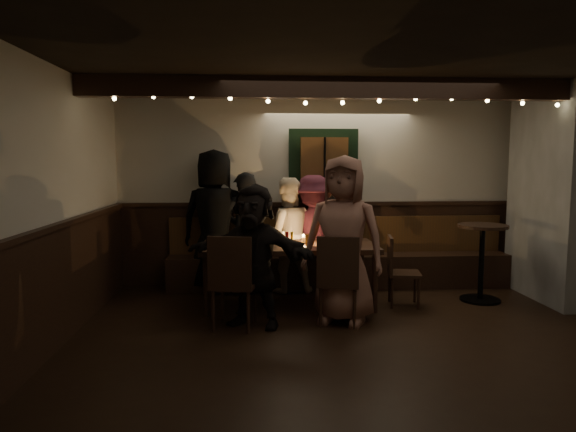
{
  "coord_description": "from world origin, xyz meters",
  "views": [
    {
      "loc": [
        -1.17,
        -4.56,
        1.72
      ],
      "look_at": [
        -0.74,
        1.6,
        1.05
      ],
      "focal_mm": 32.0,
      "sensor_mm": 36.0,
      "label": 1
    }
  ],
  "objects": [
    {
      "name": "room",
      "position": [
        1.07,
        1.42,
        1.07
      ],
      "size": [
        6.02,
        5.01,
        2.62
      ],
      "color": "black",
      "rests_on": "ground"
    },
    {
      "name": "dining_table",
      "position": [
        -0.75,
        1.4,
        0.67
      ],
      "size": [
        2.05,
        0.88,
        0.89
      ],
      "color": "#311E13",
      "rests_on": "ground"
    },
    {
      "name": "chair_near_left",
      "position": [
        -1.38,
        0.53,
        0.55
      ],
      "size": [
        0.52,
        0.52,
        0.98
      ],
      "color": "#311E13",
      "rests_on": "ground"
    },
    {
      "name": "chair_near_right",
      "position": [
        -0.29,
        0.6,
        0.54
      ],
      "size": [
        0.52,
        0.52,
        0.95
      ],
      "color": "#311E13",
      "rests_on": "ground"
    },
    {
      "name": "chair_end",
      "position": [
        0.54,
        1.31,
        0.47
      ],
      "size": [
        0.43,
        0.43,
        0.83
      ],
      "color": "#311E13",
      "rests_on": "ground"
    },
    {
      "name": "high_top",
      "position": [
        1.62,
        1.43,
        0.6
      ],
      "size": [
        0.59,
        0.59,
        0.95
      ],
      "color": "black",
      "rests_on": "ground"
    },
    {
      "name": "person_a",
      "position": [
        -1.66,
        2.17,
        0.93
      ],
      "size": [
        1.01,
        0.77,
        1.86
      ],
      "primitive_type": "imported",
      "rotation": [
        0.0,
        0.0,
        2.94
      ],
      "color": "black",
      "rests_on": "ground"
    },
    {
      "name": "person_b",
      "position": [
        -1.28,
        2.1,
        0.79
      ],
      "size": [
        0.61,
        0.43,
        1.57
      ],
      "primitive_type": "imported",
      "rotation": [
        0.0,
        0.0,
        3.24
      ],
      "color": "black",
      "rests_on": "ground"
    },
    {
      "name": "person_c",
      "position": [
        -0.73,
        2.05,
        0.75
      ],
      "size": [
        0.77,
        0.63,
        1.5
      ],
      "primitive_type": "imported",
      "rotation": [
        0.0,
        0.0,
        3.23
      ],
      "color": "beige",
      "rests_on": "ground"
    },
    {
      "name": "person_d",
      "position": [
        -0.38,
        2.12,
        0.77
      ],
      "size": [
        1.01,
        0.61,
        1.53
      ],
      "primitive_type": "imported",
      "rotation": [
        0.0,
        0.0,
        3.1
      ],
      "color": "#3C1421",
      "rests_on": "ground"
    },
    {
      "name": "person_e",
      "position": [
        0.01,
        2.13,
        0.8
      ],
      "size": [
        1.0,
        0.6,
        1.59
      ],
      "primitive_type": "imported",
      "rotation": [
        0.0,
        0.0,
        2.9
      ],
      "color": "black",
      "rests_on": "ground"
    },
    {
      "name": "person_f",
      "position": [
        -1.16,
        0.67,
        0.74
      ],
      "size": [
        1.44,
        0.96,
        1.49
      ],
      "primitive_type": "imported",
      "rotation": [
        0.0,
        0.0,
        -0.42
      ],
      "color": "black",
      "rests_on": "ground"
    },
    {
      "name": "person_g",
      "position": [
        -0.22,
        0.74,
        0.89
      ],
      "size": [
        1.02,
        0.86,
        1.78
      ],
      "primitive_type": "imported",
      "rotation": [
        0.0,
        0.0,
        -0.41
      ],
      "color": "#93604F",
      "rests_on": "ground"
    }
  ]
}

